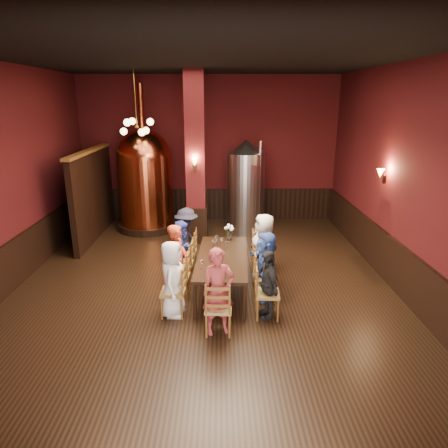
{
  "coord_description": "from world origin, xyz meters",
  "views": [
    {
      "loc": [
        0.34,
        -7.69,
        3.76
      ],
      "look_at": [
        0.42,
        0.2,
        1.3
      ],
      "focal_mm": 32.0,
      "sensor_mm": 36.0,
      "label": 1
    }
  ],
  "objects_px": {
    "person_2": "(183,252)",
    "rose_vase": "(229,230)",
    "steel_vessel": "(246,186)",
    "copper_kettle": "(145,179)",
    "dining_table": "(222,259)",
    "person_0": "(172,279)",
    "person_1": "(178,262)"
  },
  "relations": [
    {
      "from": "person_2",
      "to": "person_1",
      "type": "bearing_deg",
      "value": -162.19
    },
    {
      "from": "dining_table",
      "to": "copper_kettle",
      "type": "bearing_deg",
      "value": 120.97
    },
    {
      "from": "person_2",
      "to": "rose_vase",
      "type": "bearing_deg",
      "value": -37.44
    },
    {
      "from": "person_0",
      "to": "steel_vessel",
      "type": "relative_size",
      "value": 0.53
    },
    {
      "from": "person_0",
      "to": "person_1",
      "type": "relative_size",
      "value": 0.94
    },
    {
      "from": "person_2",
      "to": "copper_kettle",
      "type": "distance_m",
      "value": 4.16
    },
    {
      "from": "dining_table",
      "to": "steel_vessel",
      "type": "relative_size",
      "value": 0.91
    },
    {
      "from": "person_0",
      "to": "steel_vessel",
      "type": "distance_m",
      "value": 5.24
    },
    {
      "from": "rose_vase",
      "to": "copper_kettle",
      "type": "bearing_deg",
      "value": 127.02
    },
    {
      "from": "steel_vessel",
      "to": "rose_vase",
      "type": "height_order",
      "value": "steel_vessel"
    },
    {
      "from": "dining_table",
      "to": "person_0",
      "type": "distance_m",
      "value": 1.31
    },
    {
      "from": "person_1",
      "to": "person_2",
      "type": "xyz_separation_m",
      "value": [
        0.03,
        0.66,
        -0.06
      ]
    },
    {
      "from": "copper_kettle",
      "to": "rose_vase",
      "type": "height_order",
      "value": "copper_kettle"
    },
    {
      "from": "person_2",
      "to": "steel_vessel",
      "type": "relative_size",
      "value": 0.52
    },
    {
      "from": "person_0",
      "to": "person_1",
      "type": "xyz_separation_m",
      "value": [
        0.03,
        0.67,
        0.05
      ]
    },
    {
      "from": "dining_table",
      "to": "rose_vase",
      "type": "distance_m",
      "value": 1.05
    },
    {
      "from": "person_2",
      "to": "dining_table",
      "type": "bearing_deg",
      "value": -93.41
    },
    {
      "from": "person_1",
      "to": "steel_vessel",
      "type": "xyz_separation_m",
      "value": [
        1.57,
        4.28,
        0.59
      ]
    },
    {
      "from": "dining_table",
      "to": "person_2",
      "type": "relative_size",
      "value": 1.76
    },
    {
      "from": "steel_vessel",
      "to": "person_2",
      "type": "bearing_deg",
      "value": -113.03
    },
    {
      "from": "copper_kettle",
      "to": "rose_vase",
      "type": "relative_size",
      "value": 11.47
    },
    {
      "from": "copper_kettle",
      "to": "steel_vessel",
      "type": "distance_m",
      "value": 2.96
    },
    {
      "from": "person_0",
      "to": "copper_kettle",
      "type": "xyz_separation_m",
      "value": [
        -1.35,
        5.15,
        0.82
      ]
    },
    {
      "from": "person_2",
      "to": "steel_vessel",
      "type": "height_order",
      "value": "steel_vessel"
    },
    {
      "from": "dining_table",
      "to": "steel_vessel",
      "type": "xyz_separation_m",
      "value": [
        0.71,
        3.99,
        0.66
      ]
    },
    {
      "from": "person_0",
      "to": "steel_vessel",
      "type": "height_order",
      "value": "steel_vessel"
    },
    {
      "from": "copper_kettle",
      "to": "rose_vase",
      "type": "distance_m",
      "value": 4.04
    },
    {
      "from": "person_2",
      "to": "copper_kettle",
      "type": "height_order",
      "value": "copper_kettle"
    },
    {
      "from": "dining_table",
      "to": "copper_kettle",
      "type": "height_order",
      "value": "copper_kettle"
    },
    {
      "from": "steel_vessel",
      "to": "person_1",
      "type": "bearing_deg",
      "value": -110.15
    },
    {
      "from": "person_1",
      "to": "person_2",
      "type": "height_order",
      "value": "person_1"
    },
    {
      "from": "rose_vase",
      "to": "person_2",
      "type": "bearing_deg",
      "value": -148.02
    }
  ]
}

